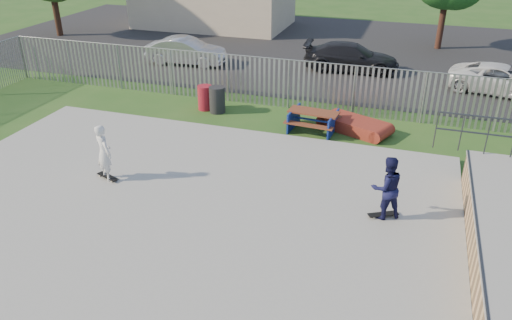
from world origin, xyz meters
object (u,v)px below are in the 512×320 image
(trash_bin_red, at_px, (205,98))
(trash_bin_grey, at_px, (217,100))
(picnic_table, at_px, (313,121))
(car_white, at_px, (502,80))
(car_dark, at_px, (351,57))
(funbox, at_px, (355,125))
(car_silver, at_px, (186,51))
(skater_navy, at_px, (387,188))
(skater_white, at_px, (104,152))

(trash_bin_red, bearing_deg, trash_bin_grey, -14.32)
(picnic_table, distance_m, car_white, 9.59)
(trash_bin_red, xyz_separation_m, car_dark, (4.78, 7.19, 0.21))
(trash_bin_red, bearing_deg, funbox, -3.28)
(car_silver, height_order, skater_navy, skater_navy)
(car_white, bearing_deg, car_dark, 91.27)
(funbox, height_order, skater_navy, skater_navy)
(funbox, height_order, car_dark, car_dark)
(car_dark, bearing_deg, car_silver, 95.99)
(trash_bin_red, height_order, car_silver, car_silver)
(picnic_table, relative_size, skater_navy, 1.13)
(car_silver, height_order, car_dark, car_dark)
(trash_bin_grey, distance_m, skater_navy, 9.20)
(car_dark, distance_m, car_white, 6.92)
(car_white, relative_size, skater_navy, 2.60)
(picnic_table, distance_m, funbox, 1.53)
(funbox, distance_m, skater_white, 8.93)
(car_white, distance_m, skater_white, 17.14)
(trash_bin_grey, bearing_deg, car_white, 28.49)
(car_white, bearing_deg, funbox, 151.09)
(car_dark, height_order, car_white, car_dark)
(funbox, height_order, car_silver, car_silver)
(trash_bin_red, distance_m, skater_navy, 9.75)
(skater_white, bearing_deg, trash_bin_grey, -67.99)
(car_silver, bearing_deg, skater_white, -169.60)
(car_silver, height_order, skater_white, skater_white)
(car_dark, bearing_deg, skater_navy, -171.86)
(skater_white, bearing_deg, picnic_table, -100.57)
(funbox, distance_m, car_dark, 7.67)
(funbox, xyz_separation_m, car_white, (5.49, 6.16, 0.41))
(skater_white, bearing_deg, car_white, -103.77)
(car_dark, height_order, skater_white, skater_white)
(trash_bin_red, height_order, car_white, car_white)
(trash_bin_grey, bearing_deg, car_silver, 124.97)
(car_silver, xyz_separation_m, car_dark, (8.31, 1.46, 0.00))
(trash_bin_red, relative_size, car_dark, 0.21)
(car_white, bearing_deg, skater_navy, 174.47)
(picnic_table, distance_m, trash_bin_grey, 4.08)
(car_silver, relative_size, skater_white, 2.41)
(funbox, bearing_deg, picnic_table, -140.02)
(picnic_table, bearing_deg, funbox, 21.79)
(car_silver, height_order, car_white, car_silver)
(trash_bin_grey, bearing_deg, car_dark, 60.26)
(trash_bin_red, distance_m, trash_bin_grey, 0.60)
(trash_bin_grey, xyz_separation_m, skater_navy, (7.04, -5.91, 0.48))
(picnic_table, xyz_separation_m, trash_bin_grey, (-4.03, 0.64, 0.14))
(trash_bin_red, distance_m, car_dark, 8.64)
(car_dark, bearing_deg, picnic_table, 174.83)
(trash_bin_grey, bearing_deg, skater_navy, -40.04)
(trash_bin_grey, bearing_deg, funbox, -2.07)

